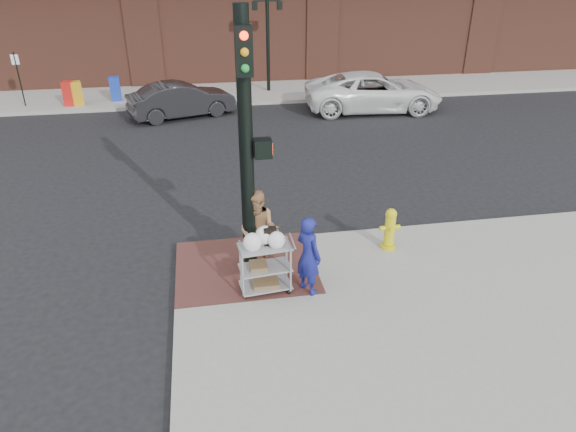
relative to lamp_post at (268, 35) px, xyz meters
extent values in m
plane|color=black|center=(-2.00, -16.00, -2.62)|extent=(220.00, 220.00, 0.00)
cube|color=gray|center=(10.50, 16.00, -2.54)|extent=(65.00, 36.00, 0.15)
cube|color=#572D28|center=(-2.60, -15.10, -2.46)|extent=(2.80, 2.40, 0.01)
cylinder|color=black|center=(0.00, 0.00, -0.47)|extent=(0.16, 0.16, 4.00)
cube|color=black|center=(0.00, 0.00, 1.43)|extent=(1.20, 0.06, 0.06)
cube|color=black|center=(-0.55, 0.00, 1.23)|extent=(0.22, 0.22, 0.35)
cube|color=black|center=(0.55, 0.00, 1.23)|extent=(0.22, 0.22, 0.35)
cylinder|color=black|center=(-10.50, -1.00, -1.37)|extent=(0.05, 0.05, 2.20)
cylinder|color=black|center=(-2.50, -15.20, 0.03)|extent=(0.26, 0.26, 5.00)
cube|color=black|center=(-2.20, -15.20, 0.08)|extent=(0.32, 0.28, 0.34)
cube|color=#FF260C|center=(-2.04, -15.20, 0.08)|extent=(0.02, 0.18, 0.22)
cube|color=black|center=(-2.50, -15.48, 1.83)|extent=(0.28, 0.18, 0.80)
imported|color=navy|center=(-1.52, -16.14, -1.69)|extent=(0.62, 0.68, 1.56)
imported|color=#AF7F52|center=(-2.32, -15.23, -1.61)|extent=(1.01, 0.91, 1.71)
imported|color=black|center=(-3.94, -3.29, -1.93)|extent=(4.43, 2.68, 1.38)
imported|color=white|center=(3.86, -3.68, -1.84)|extent=(5.79, 3.00, 1.56)
cube|color=gray|center=(-2.30, -15.99, -1.52)|extent=(0.99, 0.62, 0.03)
cube|color=gray|center=(-2.30, -15.99, -1.97)|extent=(0.99, 0.62, 0.03)
cube|color=gray|center=(-2.30, -15.99, -2.35)|extent=(0.99, 0.62, 0.03)
cube|color=black|center=(-2.20, -15.94, -1.35)|extent=(0.23, 0.15, 0.33)
cube|color=brown|center=(-2.43, -15.99, -1.91)|extent=(0.31, 0.36, 0.08)
cube|color=brown|center=(-2.30, -15.99, -2.30)|extent=(0.48, 0.38, 0.07)
cylinder|color=#CEC711|center=(0.52, -14.89, -2.42)|extent=(0.31, 0.31, 0.09)
cylinder|color=#CEC711|center=(0.52, -14.89, -2.02)|extent=(0.22, 0.22, 0.69)
sphere|color=#CEC711|center=(0.52, -14.89, -1.65)|extent=(0.24, 0.24, 0.24)
cylinder|color=#CEC711|center=(0.52, -14.89, -1.97)|extent=(0.44, 0.10, 0.10)
cube|color=red|center=(-8.61, -1.30, -1.96)|extent=(0.46, 0.43, 1.01)
cube|color=#C89016|center=(-8.31, -1.27, -1.97)|extent=(0.52, 0.49, 1.00)
cube|color=#1A36AE|center=(-6.81, -0.71, -1.96)|extent=(0.47, 0.43, 1.02)
camera|label=1|loc=(-3.27, -23.98, 3.20)|focal=32.00mm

